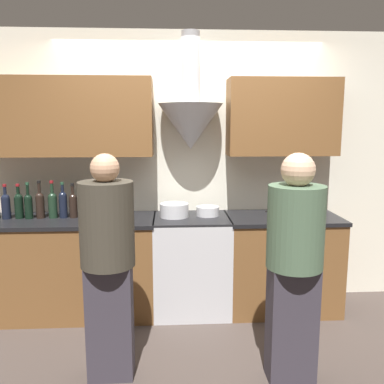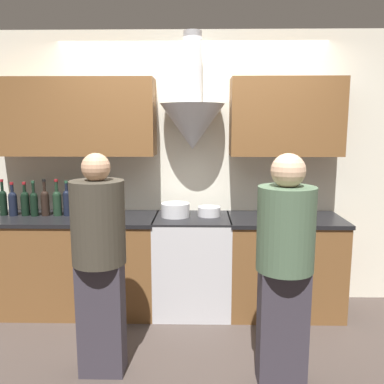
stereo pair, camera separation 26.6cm
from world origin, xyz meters
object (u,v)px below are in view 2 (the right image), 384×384
Objects in this scene: wine_bottle_5 at (57,201)px; wine_bottle_7 at (77,202)px; orange_fruit at (286,218)px; mixing_bowl at (209,211)px; person_foreground_right at (285,263)px; wine_bottle_0 at (3,201)px; stock_pot at (175,210)px; wine_bottle_1 at (13,202)px; person_foreground_left at (99,257)px; wine_bottle_2 at (25,202)px; wine_bottle_6 at (67,201)px; stove_range at (192,264)px; wine_bottle_3 at (34,202)px; wine_bottle_4 at (45,201)px; wine_bottle_9 at (98,201)px; wine_bottle_8 at (88,202)px.

wine_bottle_5 is 1.08× the size of wine_bottle_7.
mixing_bowl is at bearing 158.63° from orange_fruit.
mixing_bowl is 0.14× the size of person_foreground_right.
wine_bottle_0 is 0.51m from wine_bottle_5.
stock_pot is 1.37m from person_foreground_right.
wine_bottle_1 is (0.10, -0.02, -0.01)m from wine_bottle_0.
person_foreground_left is 1.00× the size of person_foreground_right.
wine_bottle_0 is 2.65m from person_foreground_right.
wine_bottle_2 and wine_bottle_7 have the same top height.
wine_bottle_6 is 3.72× the size of orange_fruit.
wine_bottle_2 reaches higher than stove_range.
wine_bottle_6 is at bearing 147.34° from person_foreground_right.
stove_range is at bearing -0.95° from wine_bottle_3.
person_foreground_left reaches higher than wine_bottle_0.
person_foreground_right is at bearing -31.38° from wine_bottle_5.
stove_range is 0.97m from orange_fruit.
orange_fruit is at bearing -13.78° from stove_range.
wine_bottle_2 is at bearing -179.65° from wine_bottle_6.
wine_bottle_0 is 0.99× the size of wine_bottle_4.
wine_bottle_5 reaches higher than wine_bottle_6.
wine_bottle_3 is 1.34m from person_foreground_left.
wine_bottle_2 is 0.92× the size of wine_bottle_4.
stove_range is 4.26× the size of mixing_bowl.
wine_bottle_2 reaches higher than orange_fruit.
wine_bottle_4 is at bearing 178.69° from wine_bottle_9.
wine_bottle_5 is at bearing 148.62° from person_foreground_right.
wine_bottle_9 is at bearing -0.13° from wine_bottle_1.
orange_fruit reaches higher than mixing_bowl.
wine_bottle_1 and wine_bottle_2 have the same top height.
wine_bottle_6 is at bearing -179.08° from wine_bottle_7.
stock_pot is at bearing 166.86° from orange_fruit.
person_foreground_left is at bearing -71.37° from wine_bottle_8.
stove_range is 2.93× the size of wine_bottle_8.
wine_bottle_5 is at bearing 179.92° from wine_bottle_7.
stove_range is 2.66× the size of wine_bottle_0.
stove_range is at bearing -9.75° from stock_pot.
person_foreground_right is (1.69, -1.14, -0.17)m from wine_bottle_7.
stock_pot is (1.51, -0.01, -0.07)m from wine_bottle_1.
orange_fruit is (0.66, -0.26, 0.00)m from mixing_bowl.
wine_bottle_9 is 1.70m from orange_fruit.
wine_bottle_1 is at bearing -179.20° from mixing_bowl.
wine_bottle_9 reaches higher than wine_bottle_7.
wine_bottle_5 is 0.22× the size of person_foreground_right.
person_foreground_right is at bearing -4.68° from person_foreground_left.
wine_bottle_5 reaches higher than wine_bottle_1.
wine_bottle_9 is at bearing -1.31° from wine_bottle_4.
wine_bottle_5 is (0.30, 0.00, 0.00)m from wine_bottle_2.
person_foreground_right is (0.78, -1.12, -0.11)m from stock_pot.
wine_bottle_3 reaches higher than stock_pot.
wine_bottle_1 is 1.82m from mixing_bowl.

